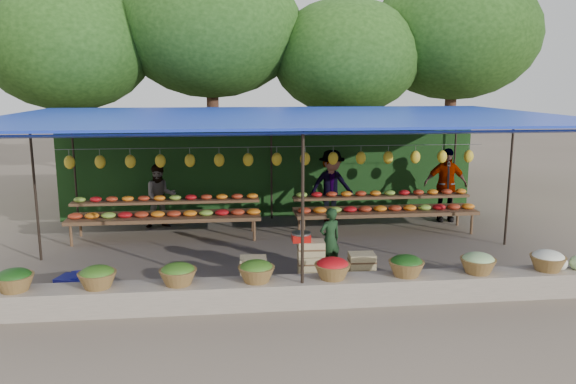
{
  "coord_description": "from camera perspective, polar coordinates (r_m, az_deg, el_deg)",
  "views": [
    {
      "loc": [
        -1.12,
        -11.05,
        3.47
      ],
      "look_at": [
        0.12,
        0.2,
        1.22
      ],
      "focal_mm": 35.0,
      "sensor_mm": 36.0,
      "label": 1
    }
  ],
  "objects": [
    {
      "name": "tree_row",
      "position": [
        17.26,
        -0.93,
        15.33
      ],
      "size": [
        16.51,
        5.5,
        7.12
      ],
      "color": "#371D14",
      "rests_on": "ground"
    },
    {
      "name": "customer_left",
      "position": [
        13.72,
        -12.84,
        -0.42
      ],
      "size": [
        0.85,
        0.73,
        1.53
      ],
      "primitive_type": "imported",
      "rotation": [
        0.0,
        0.0,
        0.22
      ],
      "color": "slate",
      "rests_on": "ground"
    },
    {
      "name": "netting_backdrop",
      "position": [
        14.42,
        -1.77,
        2.37
      ],
      "size": [
        10.6,
        0.06,
        2.5
      ],
      "primitive_type": "cube",
      "color": "#1C4217",
      "rests_on": "ground"
    },
    {
      "name": "vendor_seated",
      "position": [
        10.39,
        4.28,
        -4.84
      ],
      "size": [
        0.51,
        0.44,
        1.19
      ],
      "primitive_type": "imported",
      "rotation": [
        0.0,
        0.0,
        3.56
      ],
      "color": "#173218",
      "rests_on": "ground"
    },
    {
      "name": "customer_right",
      "position": [
        14.57,
        15.7,
        0.73
      ],
      "size": [
        1.12,
        0.55,
        1.84
      ],
      "primitive_type": "imported",
      "rotation": [
        0.0,
        0.0,
        -0.1
      ],
      "color": "slate",
      "rests_on": "ground"
    },
    {
      "name": "stone_curb",
      "position": [
        8.99,
        1.32,
        -10.08
      ],
      "size": [
        10.6,
        0.55,
        0.4
      ],
      "primitive_type": "cube",
      "color": "slate",
      "rests_on": "ground"
    },
    {
      "name": "blue_crate_front",
      "position": [
        9.98,
        -20.87,
        -8.92
      ],
      "size": [
        0.62,
        0.53,
        0.32
      ],
      "primitive_type": "cube",
      "rotation": [
        0.0,
        0.0,
        -0.32
      ],
      "color": "navy",
      "rests_on": "ground"
    },
    {
      "name": "fruit_table_right",
      "position": [
        13.24,
        9.77,
        -1.42
      ],
      "size": [
        4.21,
        0.95,
        0.93
      ],
      "color": "#503C20",
      "rests_on": "ground"
    },
    {
      "name": "weighing_scale",
      "position": [
        9.63,
        1.34,
        -4.54
      ],
      "size": [
        0.33,
        0.33,
        0.35
      ],
      "color": "red",
      "rests_on": "crate_counter"
    },
    {
      "name": "customer_mid",
      "position": [
        13.99,
        4.44,
        0.61
      ],
      "size": [
        1.26,
        0.86,
        1.8
      ],
      "primitive_type": "imported",
      "rotation": [
        0.0,
        0.0,
        0.18
      ],
      "color": "slate",
      "rests_on": "ground"
    },
    {
      "name": "produce_baskets",
      "position": [
        8.86,
        0.68,
        -7.92
      ],
      "size": [
        8.98,
        0.58,
        0.34
      ],
      "color": "brown",
      "rests_on": "stone_curb"
    },
    {
      "name": "ground",
      "position": [
        11.64,
        -0.49,
        -6.11
      ],
      "size": [
        60.0,
        60.0,
        0.0
      ],
      "primitive_type": "plane",
      "color": "brown",
      "rests_on": "ground"
    },
    {
      "name": "blue_crate_back",
      "position": [
        10.03,
        -19.53,
        -8.66
      ],
      "size": [
        0.63,
        0.52,
        0.33
      ],
      "primitive_type": "cube",
      "rotation": [
        0.0,
        0.0,
        0.23
      ],
      "color": "navy",
      "rests_on": "ground"
    },
    {
      "name": "crate_counter",
      "position": [
        9.81,
        2.18,
        -7.56
      ],
      "size": [
        2.37,
        0.36,
        0.77
      ],
      "color": "#9D865A",
      "rests_on": "ground"
    },
    {
      "name": "fruit_table_left",
      "position": [
        12.8,
        -12.29,
        -1.95
      ],
      "size": [
        4.21,
        0.95,
        0.93
      ],
      "color": "#503C20",
      "rests_on": "ground"
    },
    {
      "name": "stall_canopy",
      "position": [
        11.19,
        -0.54,
        7.21
      ],
      "size": [
        10.8,
        6.6,
        2.82
      ],
      "color": "black",
      "rests_on": "ground"
    }
  ]
}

